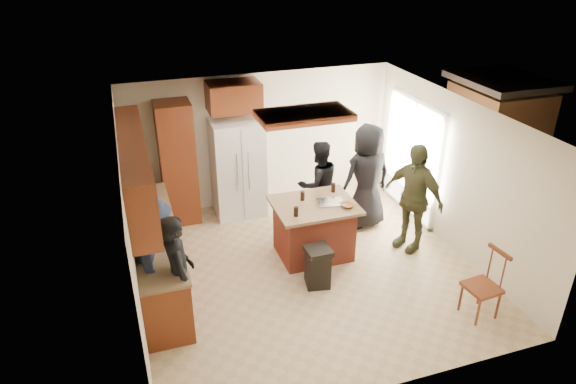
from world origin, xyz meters
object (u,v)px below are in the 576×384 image
object	(u,v)px
kitchen_island	(314,229)
spindle_chair	(483,287)
person_front_left	(179,275)
person_side_right	(413,197)
person_counter	(151,257)
person_behind_left	(318,184)
refrigerator	(238,168)
trash_bin	(318,266)
person_behind_right	(367,177)

from	to	relation	value
kitchen_island	spindle_chair	distance (m)	2.66
person_front_left	kitchen_island	bearing A→B (deg)	-68.57
person_side_right	person_counter	xyz separation A→B (m)	(-4.12, -0.37, -0.02)
person_behind_left	refrigerator	size ratio (longest dim) A/B	0.88
kitchen_island	person_front_left	bearing A→B (deg)	-154.05
person_behind_left	trash_bin	distance (m)	1.86
person_front_left	person_side_right	size ratio (longest dim) A/B	0.93
person_side_right	refrigerator	world-z (taller)	person_side_right
refrigerator	trash_bin	xyz separation A→B (m)	(0.57, -2.54, -0.58)
refrigerator	spindle_chair	distance (m)	4.59
spindle_chair	trash_bin	bearing A→B (deg)	144.60
person_side_right	refrigerator	size ratio (longest dim) A/B	1.02
person_counter	refrigerator	world-z (taller)	refrigerator
kitchen_island	person_behind_left	bearing A→B (deg)	64.80
person_front_left	spindle_chair	distance (m)	4.02
person_side_right	person_counter	bearing A→B (deg)	-109.20
person_side_right	spindle_chair	world-z (taller)	person_side_right
person_front_left	person_behind_left	world-z (taller)	person_front_left
person_side_right	kitchen_island	distance (m)	1.67
person_behind_right	kitchen_island	size ratio (longest dim) A/B	1.47
person_behind_left	person_side_right	world-z (taller)	person_side_right
person_counter	trash_bin	bearing A→B (deg)	-99.57
person_front_left	spindle_chair	world-z (taller)	person_front_left
person_front_left	refrigerator	xyz separation A→B (m)	(1.45, 2.86, 0.05)
person_behind_right	person_counter	bearing A→B (deg)	11.81
person_front_left	refrigerator	distance (m)	3.21
person_behind_right	spindle_chair	bearing A→B (deg)	92.10
person_behind_right	person_side_right	bearing A→B (deg)	106.05
person_side_right	kitchen_island	world-z (taller)	person_side_right
person_behind_right	refrigerator	size ratio (longest dim) A/B	1.04
person_behind_left	person_counter	distance (m)	3.34
person_counter	kitchen_island	distance (m)	2.65
person_front_left	person_counter	world-z (taller)	person_counter
person_behind_right	spindle_chair	xyz separation A→B (m)	(0.42, -2.72, -0.49)
person_counter	refrigerator	distance (m)	2.97
person_front_left	person_behind_right	size ratio (longest dim) A/B	0.90
spindle_chair	refrigerator	bearing A→B (deg)	122.15
person_behind_left	person_behind_right	bearing A→B (deg)	154.25
person_front_left	trash_bin	world-z (taller)	person_front_left
refrigerator	kitchen_island	world-z (taller)	refrigerator
person_front_left	kitchen_island	size ratio (longest dim) A/B	1.33
person_behind_left	person_counter	xyz separation A→B (m)	(-2.96, -1.54, 0.10)
kitchen_island	spindle_chair	world-z (taller)	spindle_chair
person_counter	trash_bin	distance (m)	2.38
refrigerator	trash_bin	bearing A→B (deg)	-77.41
person_front_left	person_side_right	xyz separation A→B (m)	(3.83, 0.82, 0.07)
trash_bin	spindle_chair	size ratio (longest dim) A/B	0.63
spindle_chair	person_behind_left	bearing A→B (deg)	111.99
spindle_chair	person_counter	bearing A→B (deg)	160.74
person_behind_right	trash_bin	world-z (taller)	person_behind_right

